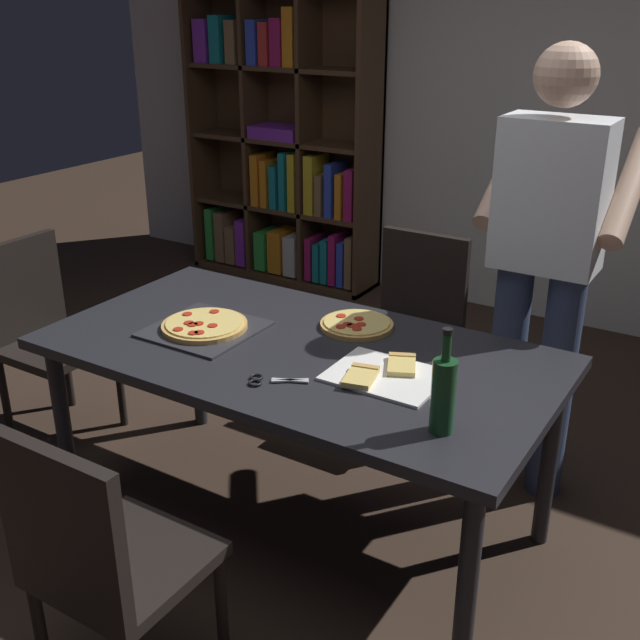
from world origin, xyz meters
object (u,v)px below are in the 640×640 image
at_px(bookshelf, 284,154).
at_px(chair_left_end, 42,327).
at_px(second_pizza_plain, 357,324).
at_px(chair_far_side, 413,320).
at_px(pepperoni_pizza_on_tray, 205,327).
at_px(chair_near_camera, 100,557).
at_px(wine_bottle, 443,394).
at_px(person_serving_pizza, 546,254).
at_px(kitchen_scissors, 268,380).
at_px(dining_table, 298,365).

bearing_deg(bookshelf, chair_left_end, -83.02).
distance_m(bookshelf, second_pizza_plain, 2.76).
xyz_separation_m(chair_far_side, pepperoni_pizza_on_tray, (-0.37, -1.01, 0.25)).
distance_m(chair_left_end, bookshelf, 2.42).
relative_size(chair_near_camera, wine_bottle, 2.85).
relative_size(bookshelf, pepperoni_pizza_on_tray, 5.20).
distance_m(bookshelf, person_serving_pizza, 2.83).
bearing_deg(wine_bottle, chair_far_side, 118.41).
bearing_deg(person_serving_pizza, bookshelf, 144.57).
relative_size(chair_near_camera, second_pizza_plain, 3.30).
height_order(person_serving_pizza, kitchen_scissors, person_serving_pizza).
height_order(chair_far_side, kitchen_scissors, chair_far_side).
relative_size(dining_table, kitchen_scissors, 9.33).
xyz_separation_m(bookshelf, wine_bottle, (2.33, -2.63, -0.01)).
xyz_separation_m(chair_far_side, second_pizza_plain, (0.09, -0.69, 0.25)).
bearing_deg(chair_left_end, chair_near_camera, -34.61).
bearing_deg(bookshelf, chair_near_camera, -63.30).
xyz_separation_m(pepperoni_pizza_on_tray, wine_bottle, (1.03, -0.20, 0.10)).
relative_size(dining_table, chair_near_camera, 2.00).
bearing_deg(second_pizza_plain, pepperoni_pizza_on_tray, -145.21).
xyz_separation_m(chair_left_end, person_serving_pizza, (2.02, 0.74, 0.49)).
bearing_deg(chair_left_end, pepperoni_pizza_on_tray, -3.24).
bearing_deg(bookshelf, chair_far_side, -40.28).
distance_m(person_serving_pizza, wine_bottle, 1.00).
height_order(chair_far_side, person_serving_pizza, person_serving_pizza).
distance_m(chair_left_end, pepperoni_pizza_on_tray, 1.05).
bearing_deg(chair_far_side, chair_near_camera, -90.00).
distance_m(chair_near_camera, chair_far_side, 1.91).
bearing_deg(chair_left_end, dining_table, 0.00).
bearing_deg(pepperoni_pizza_on_tray, chair_left_end, 176.76).
bearing_deg(chair_near_camera, chair_far_side, 90.00).
height_order(bookshelf, kitchen_scissors, bookshelf).
bearing_deg(dining_table, bookshelf, 125.20).
relative_size(chair_near_camera, chair_left_end, 1.00).
bearing_deg(pepperoni_pizza_on_tray, chair_near_camera, -67.56).
bearing_deg(kitchen_scissors, second_pizza_plain, 87.34).
bearing_deg(chair_near_camera, pepperoni_pizza_on_tray, 112.44).
distance_m(chair_far_side, second_pizza_plain, 0.74).
bearing_deg(second_pizza_plain, chair_left_end, -169.90).
height_order(chair_far_side, pepperoni_pizza_on_tray, chair_far_side).
distance_m(dining_table, chair_far_side, 0.97).
relative_size(bookshelf, second_pizza_plain, 7.15).
relative_size(dining_table, person_serving_pizza, 1.03).
height_order(chair_left_end, kitchen_scissors, chair_left_end).
relative_size(wine_bottle, second_pizza_plain, 1.16).
xyz_separation_m(bookshelf, second_pizza_plain, (1.77, -2.11, -0.12)).
xyz_separation_m(bookshelf, person_serving_pizza, (2.31, -1.64, 0.12)).
bearing_deg(pepperoni_pizza_on_tray, wine_bottle, -10.88).
relative_size(pepperoni_pizza_on_tray, kitchen_scissors, 1.95).
height_order(chair_near_camera, person_serving_pizza, person_serving_pizza).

